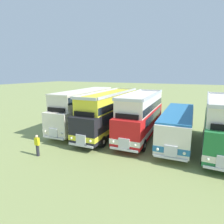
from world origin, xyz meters
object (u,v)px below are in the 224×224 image
at_px(bus_fifth_in_row, 222,123).
at_px(marshal_person, 37,145).
at_px(bus_first_in_row, 84,107).
at_px(bus_third_in_row, 141,115).
at_px(bus_fourth_in_row, 177,124).
at_px(bus_second_in_row, 110,111).

relative_size(bus_fifth_in_row, marshal_person, 5.89).
height_order(bus_first_in_row, bus_third_in_row, bus_third_in_row).
distance_m(bus_first_in_row, marshal_person, 8.42).
bearing_deg(bus_fourth_in_row, bus_third_in_row, -179.03).
bearing_deg(bus_first_in_row, bus_third_in_row, -3.48).
xyz_separation_m(bus_fourth_in_row, bus_fifth_in_row, (3.50, -0.30, 0.60)).
distance_m(bus_second_in_row, bus_third_in_row, 3.50).
relative_size(bus_first_in_row, marshal_person, 6.57).
height_order(bus_second_in_row, bus_third_in_row, same).
height_order(bus_fourth_in_row, marshal_person, bus_fourth_in_row).
xyz_separation_m(bus_first_in_row, marshal_person, (0.97, -8.21, -1.59)).
bearing_deg(bus_fourth_in_row, bus_first_in_row, 178.00).
bearing_deg(bus_fourth_in_row, marshal_person, -140.58).
xyz_separation_m(bus_third_in_row, marshal_person, (-6.04, -7.78, -1.47)).
bearing_deg(marshal_person, bus_second_in_row, 72.13).
xyz_separation_m(bus_first_in_row, bus_third_in_row, (7.00, -0.43, -0.12)).
xyz_separation_m(bus_second_in_row, bus_fifth_in_row, (10.50, -0.33, -0.01)).
bearing_deg(bus_third_in_row, bus_second_in_row, 178.57).
height_order(bus_third_in_row, bus_fifth_in_row, same).
relative_size(bus_second_in_row, marshal_person, 6.69).
bearing_deg(bus_second_in_row, marshal_person, -107.87).
distance_m(bus_third_in_row, bus_fourth_in_row, 3.55).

